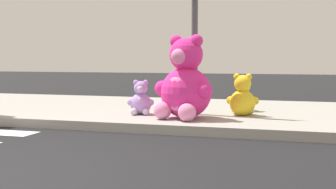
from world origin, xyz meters
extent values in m
cube|color=#9E9B93|center=(0.00, 5.20, 0.07)|extent=(28.00, 4.40, 0.15)
cylinder|color=#4C4C51|center=(1.00, 4.40, 1.75)|extent=(0.11, 0.11, 3.20)
sphere|color=#F22D93|center=(0.99, 3.85, 0.57)|extent=(0.83, 0.83, 0.83)
ellipsoid|color=pink|center=(0.91, 3.56, 0.57)|extent=(0.49, 0.30, 0.54)
sphere|color=#F22D93|center=(0.99, 3.85, 1.19)|extent=(0.55, 0.55, 0.55)
sphere|color=pink|center=(0.93, 3.63, 1.15)|extent=(0.25, 0.25, 0.25)
sphere|color=#F22D93|center=(1.18, 3.80, 1.40)|extent=(0.21, 0.21, 0.21)
sphere|color=#F22D93|center=(1.34, 3.64, 0.63)|extent=(0.26, 0.26, 0.26)
sphere|color=pink|center=(1.12, 3.45, 0.29)|extent=(0.29, 0.29, 0.29)
sphere|color=#F22D93|center=(0.81, 3.90, 1.40)|extent=(0.21, 0.21, 0.21)
sphere|color=#F22D93|center=(0.59, 3.86, 0.63)|extent=(0.26, 0.26, 0.26)
sphere|color=pink|center=(0.68, 3.57, 0.29)|extent=(0.29, 0.29, 0.29)
sphere|color=#8CD133|center=(1.76, 5.12, 0.34)|extent=(0.37, 0.37, 0.37)
ellipsoid|color=#B8DE87|center=(1.67, 5.21, 0.34)|extent=(0.20, 0.21, 0.24)
sphere|color=#8CD133|center=(1.76, 5.12, 0.61)|extent=(0.24, 0.24, 0.24)
sphere|color=#B8DE87|center=(1.69, 5.19, 0.60)|extent=(0.11, 0.11, 0.11)
sphere|color=#8CD133|center=(1.71, 5.06, 0.71)|extent=(0.09, 0.09, 0.09)
sphere|color=#8CD133|center=(1.61, 5.03, 0.36)|extent=(0.12, 0.12, 0.12)
sphere|color=#B8DE87|center=(1.58, 5.16, 0.21)|extent=(0.13, 0.13, 0.13)
sphere|color=#8CD133|center=(1.82, 5.19, 0.71)|extent=(0.09, 0.09, 0.09)
sphere|color=#8CD133|center=(1.85, 5.29, 0.36)|extent=(0.12, 0.12, 0.12)
sphere|color=#B8DE87|center=(1.72, 5.31, 0.21)|extent=(0.13, 0.13, 0.13)
sphere|color=#B28CD8|center=(0.11, 4.10, 0.33)|extent=(0.37, 0.37, 0.37)
ellipsoid|color=silver|center=(0.15, 3.97, 0.33)|extent=(0.22, 0.13, 0.24)
sphere|color=#B28CD8|center=(0.11, 4.10, 0.61)|extent=(0.24, 0.24, 0.24)
sphere|color=silver|center=(0.14, 4.00, 0.60)|extent=(0.11, 0.11, 0.11)
sphere|color=#B28CD8|center=(0.19, 4.12, 0.71)|extent=(0.09, 0.09, 0.09)
sphere|color=#B28CD8|center=(0.29, 4.10, 0.36)|extent=(0.12, 0.12, 0.12)
sphere|color=silver|center=(0.25, 3.98, 0.21)|extent=(0.13, 0.13, 0.13)
sphere|color=#B28CD8|center=(0.03, 4.08, 0.71)|extent=(0.09, 0.09, 0.09)
sphere|color=#B28CD8|center=(-0.05, 4.01, 0.36)|extent=(0.12, 0.12, 0.12)
sphere|color=silver|center=(0.05, 3.93, 0.21)|extent=(0.13, 0.13, 0.13)
sphere|color=yellow|center=(1.83, 4.44, 0.37)|extent=(0.44, 0.44, 0.44)
ellipsoid|color=#F0DB80|center=(1.82, 4.59, 0.37)|extent=(0.25, 0.11, 0.29)
sphere|color=yellow|center=(1.83, 4.44, 0.70)|extent=(0.29, 0.29, 0.29)
sphere|color=#F0DB80|center=(1.82, 4.56, 0.68)|extent=(0.13, 0.13, 0.13)
sphere|color=yellow|center=(1.73, 4.43, 0.81)|extent=(0.11, 0.11, 0.11)
sphere|color=yellow|center=(1.62, 4.48, 0.40)|extent=(0.14, 0.14, 0.14)
sphere|color=#F0DB80|center=(1.70, 4.61, 0.23)|extent=(0.15, 0.15, 0.15)
sphere|color=yellow|center=(1.93, 4.44, 0.81)|extent=(0.11, 0.11, 0.11)
sphere|color=yellow|center=(2.04, 4.51, 0.40)|extent=(0.14, 0.14, 0.14)
sphere|color=#F0DB80|center=(1.94, 4.63, 0.23)|extent=(0.15, 0.15, 0.15)
camera|label=1|loc=(2.85, -3.23, 1.12)|focal=48.16mm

